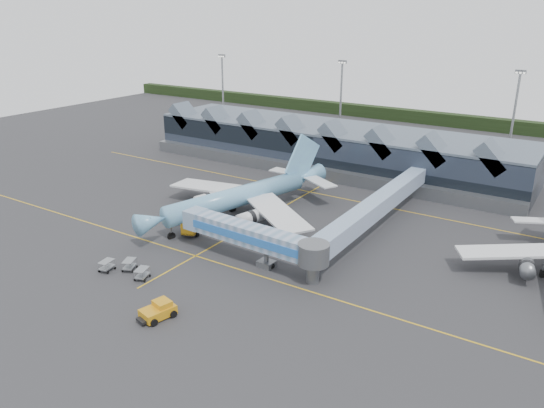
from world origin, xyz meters
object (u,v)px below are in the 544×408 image
Objects in this scene: main_airliner at (243,195)px; fuel_truck at (198,220)px; pushback_tug at (158,311)px; jet_bridge at (260,239)px.

fuel_truck is (-2.80, -9.33, -2.20)m from main_airliner.
main_airliner is at bearing 122.67° from pushback_tug.
fuel_truck is at bearing 165.00° from jet_bridge.
pushback_tug is at bearing -76.65° from fuel_truck.
main_airliner is 35.21m from pushback_tug.
jet_bridge is at bearing -31.98° from main_airliner.
main_airliner is 8.17× the size of pushback_tug.
jet_bridge is 5.09× the size of pushback_tug.
main_airliner is at bearing 135.99° from jet_bridge.
pushback_tug is (-2.49, -18.57, -3.19)m from jet_bridge.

